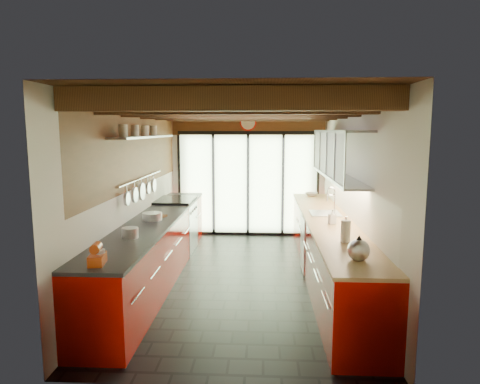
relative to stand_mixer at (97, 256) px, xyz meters
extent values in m
plane|color=black|center=(1.27, 2.24, -1.01)|extent=(5.50, 5.50, 0.00)
plane|color=silver|center=(1.27, 4.99, 0.29)|extent=(3.20, 0.00, 3.20)
plane|color=silver|center=(1.27, -0.51, 0.29)|extent=(3.20, 0.00, 3.20)
plane|color=silver|center=(-0.33, 2.24, 0.29)|extent=(0.00, 5.50, 5.50)
plane|color=silver|center=(2.87, 2.24, 0.29)|extent=(0.00, 5.50, 5.50)
plane|color=#472814|center=(1.27, 2.24, 1.59)|extent=(5.50, 5.50, 0.00)
cube|color=#593316|center=(1.27, -0.01, 1.47)|extent=(3.14, 0.14, 0.22)
cube|color=#593316|center=(1.27, 0.89, 1.47)|extent=(3.14, 0.14, 0.22)
cube|color=#593316|center=(1.27, 1.79, 1.47)|extent=(3.14, 0.14, 0.22)
cube|color=#593316|center=(1.27, 2.69, 1.47)|extent=(3.14, 0.14, 0.22)
cube|color=#593316|center=(1.27, 3.59, 1.47)|extent=(3.14, 0.14, 0.22)
cube|color=#593316|center=(1.27, 4.49, 1.47)|extent=(3.14, 0.14, 0.22)
cube|color=brown|center=(1.27, 4.95, 1.34)|extent=(3.14, 0.06, 0.50)
plane|color=brown|center=(-0.30, 2.44, 0.97)|extent=(0.00, 4.90, 4.90)
plane|color=#C6EAAD|center=(1.27, 4.98, 0.07)|extent=(2.90, 0.00, 2.90)
cube|color=black|center=(-0.18, 4.96, 0.07)|extent=(0.05, 0.04, 2.15)
cube|color=black|center=(2.72, 4.96, 0.07)|extent=(0.05, 0.04, 2.15)
cube|color=black|center=(1.27, 4.93, 0.07)|extent=(0.06, 0.05, 2.15)
cube|color=black|center=(1.27, 4.93, 1.14)|extent=(2.90, 0.05, 0.06)
cylinder|color=red|center=(1.27, 4.91, 1.34)|extent=(0.34, 0.04, 0.34)
cylinder|color=beige|center=(1.27, 4.89, 1.34)|extent=(0.28, 0.02, 0.28)
cube|color=#A00700|center=(-0.01, 2.24, -0.57)|extent=(0.65, 5.00, 0.88)
cube|color=black|center=(-0.01, 2.24, -0.11)|extent=(0.68, 5.00, 0.04)
cube|color=silver|center=(-0.01, 3.69, -0.57)|extent=(0.66, 0.90, 0.90)
cube|color=black|center=(-0.01, 3.69, -0.08)|extent=(0.65, 0.90, 0.06)
cube|color=#A00700|center=(2.54, 2.24, -0.57)|extent=(0.65, 5.00, 0.88)
cube|color=tan|center=(2.54, 2.24, -0.11)|extent=(0.68, 5.00, 0.04)
cube|color=white|center=(2.21, 2.64, -0.57)|extent=(0.02, 0.60, 0.84)
cube|color=silver|center=(2.54, 2.64, -0.08)|extent=(0.45, 0.52, 0.02)
cylinder|color=silver|center=(2.69, 2.64, 0.09)|extent=(0.02, 0.02, 0.34)
torus|color=silver|center=(2.63, 2.64, 0.26)|extent=(0.14, 0.02, 0.14)
plane|color=silver|center=(2.53, 2.54, 0.84)|extent=(0.00, 3.00, 3.00)
cube|color=#9EA0A5|center=(2.70, 2.54, 0.51)|extent=(0.34, 3.00, 0.03)
cube|color=#9EA0A5|center=(2.70, 2.54, 1.18)|extent=(0.34, 3.00, 0.03)
cylinder|color=silver|center=(-0.27, 2.54, 0.46)|extent=(0.02, 2.20, 0.02)
cube|color=silver|center=(-0.18, 2.44, 1.09)|extent=(0.28, 2.60, 0.03)
cylinder|color=silver|center=(-0.23, 1.64, 0.28)|extent=(0.04, 0.18, 0.18)
cylinder|color=silver|center=(-0.23, 1.99, 0.28)|extent=(0.04, 0.22, 0.22)
cylinder|color=silver|center=(-0.23, 2.34, 0.28)|extent=(0.04, 0.26, 0.26)
cylinder|color=silver|center=(-0.23, 2.69, 0.28)|extent=(0.04, 0.18, 0.18)
cylinder|color=silver|center=(-0.23, 3.04, 0.28)|extent=(0.04, 0.22, 0.22)
cube|color=#C03C0F|center=(0.00, -0.01, -0.03)|extent=(0.17, 0.26, 0.10)
cylinder|color=#C03C0F|center=(0.00, -0.02, 0.08)|extent=(0.12, 0.17, 0.09)
cylinder|color=silver|center=(0.00, 0.04, 0.00)|extent=(0.14, 0.14, 0.10)
cylinder|color=silver|center=(0.00, 1.01, -0.02)|extent=(0.22, 0.22, 0.13)
cylinder|color=silver|center=(0.00, 2.04, -0.03)|extent=(0.34, 0.34, 0.11)
cube|color=brown|center=(0.00, 2.21, -0.07)|extent=(0.32, 0.37, 0.03)
sphere|color=silver|center=(2.54, 0.27, 0.03)|extent=(0.29, 0.29, 0.22)
cone|color=black|center=(2.54, 0.27, 0.15)|extent=(0.11, 0.11, 0.06)
cylinder|color=silver|center=(2.54, 0.39, 0.04)|extent=(0.06, 0.09, 0.05)
cylinder|color=white|center=(2.54, 0.96, 0.04)|extent=(0.11, 0.11, 0.25)
cylinder|color=silver|center=(2.54, 0.96, 0.19)|extent=(0.02, 0.02, 0.05)
imported|color=silver|center=(2.54, 1.92, 0.02)|extent=(0.11, 0.11, 0.20)
imported|color=silver|center=(2.54, 4.49, -0.06)|extent=(0.31, 0.31, 0.06)
camera|label=1|loc=(1.59, -3.90, 1.20)|focal=32.00mm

